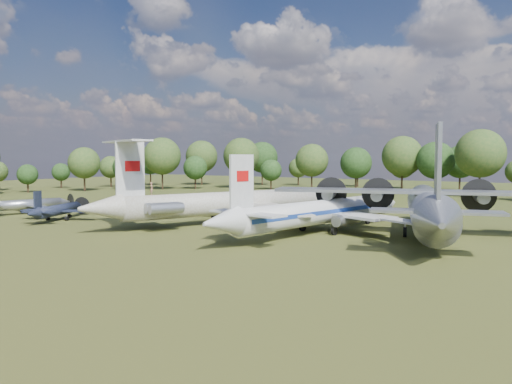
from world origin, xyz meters
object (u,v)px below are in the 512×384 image
Objects in this scene: an12_transport at (428,214)px; small_prop_northwest at (28,207)px; tu104_jet at (323,216)px; person_on_il62 at (152,189)px; small_prop_west at (58,212)px; il62_airliner at (235,207)px.

an12_transport reaches higher than small_prop_northwest.
person_on_il62 is at bearing -142.29° from tu104_jet.
small_prop_west is 0.98× the size of small_prop_northwest.
tu104_jet reaches higher than small_prop_west.
person_on_il62 reaches higher than il62_airliner.
small_prop_northwest reaches higher than small_prop_west.
an12_transport is at bearing 24.72° from small_prop_northwest.
person_on_il62 is (-4.86, -11.81, 3.14)m from il62_airliner.
small_prop_west is 12.21m from small_prop_northwest.
tu104_jet is 2.55× the size of small_prop_west.
an12_transport is (27.01, 2.24, 0.47)m from il62_airliner.
small_prop_northwest is (-62.66, -12.38, -1.53)m from an12_transport.
small_prop_west is at bearing 179.01° from an12_transport.
tu104_jet is at bearing 16.16° from il62_airliner.
il62_airliner is 2.86× the size of small_prop_west.
person_on_il62 reaches higher than an12_transport.
tu104_jet is at bearing 23.09° from small_prop_northwest.
small_prop_west is at bearing 40.41° from person_on_il62.
an12_transport is at bearing 28.27° from tu104_jet.
il62_airliner reaches higher than tu104_jet.
an12_transport is 24.35× the size of person_on_il62.
person_on_il62 is (-19.81, -10.19, 3.34)m from tu104_jet.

